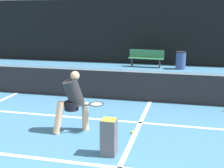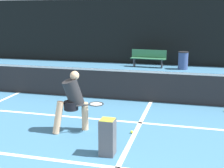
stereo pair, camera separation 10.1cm
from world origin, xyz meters
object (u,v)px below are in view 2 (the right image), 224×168
(player_practicing, at_px, (73,100))
(courtside_bench, at_px, (148,58))
(trash_bin, at_px, (183,60))
(parked_car, at_px, (144,45))
(ball_hopper, at_px, (108,136))

(player_practicing, bearing_deg, courtside_bench, 51.56)
(trash_bin, relative_size, parked_car, 0.19)
(player_practicing, height_order, parked_car, parked_car)
(courtside_bench, bearing_deg, ball_hopper, -81.68)
(trash_bin, bearing_deg, player_practicing, -103.10)
(courtside_bench, height_order, trash_bin, courtside_bench)
(player_practicing, xyz_separation_m, trash_bin, (2.09, 8.99, -0.31))
(courtside_bench, relative_size, trash_bin, 2.09)
(courtside_bench, xyz_separation_m, parked_car, (-0.99, 4.72, 0.16))
(ball_hopper, distance_m, parked_car, 15.02)
(trash_bin, height_order, parked_car, parked_car)
(player_practicing, relative_size, trash_bin, 1.64)
(ball_hopper, distance_m, trash_bin, 10.01)
(player_practicing, height_order, ball_hopper, player_practicing)
(ball_hopper, bearing_deg, trash_bin, 84.16)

